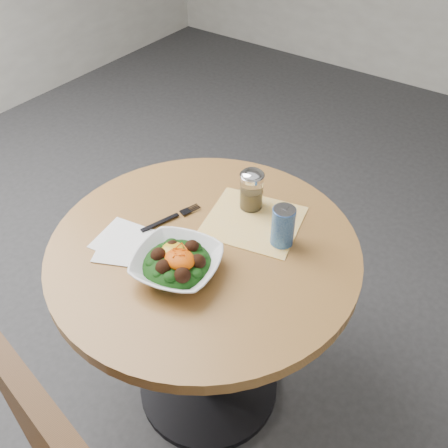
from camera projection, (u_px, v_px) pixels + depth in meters
name	position (u px, v px, depth m)	size (l,w,h in m)	color
ground	(209.00, 386.00, 1.92)	(6.00, 6.00, 0.00)	#2E2D30
table	(205.00, 291.00, 1.56)	(0.90, 0.90, 0.75)	black
cloth_napkin	(253.00, 221.00, 1.51)	(0.28, 0.25, 0.00)	#FFA50D
paper_napkins	(124.00, 243.00, 1.43)	(0.21, 0.21, 0.00)	white
salad_bowl	(177.00, 263.00, 1.33)	(0.28, 0.28, 0.09)	white
fork	(173.00, 217.00, 1.52)	(0.08, 0.20, 0.00)	black
spice_shaker	(252.00, 190.00, 1.52)	(0.08, 0.08, 0.14)	silver
beverage_can	(283.00, 226.00, 1.40)	(0.07, 0.07, 0.13)	navy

